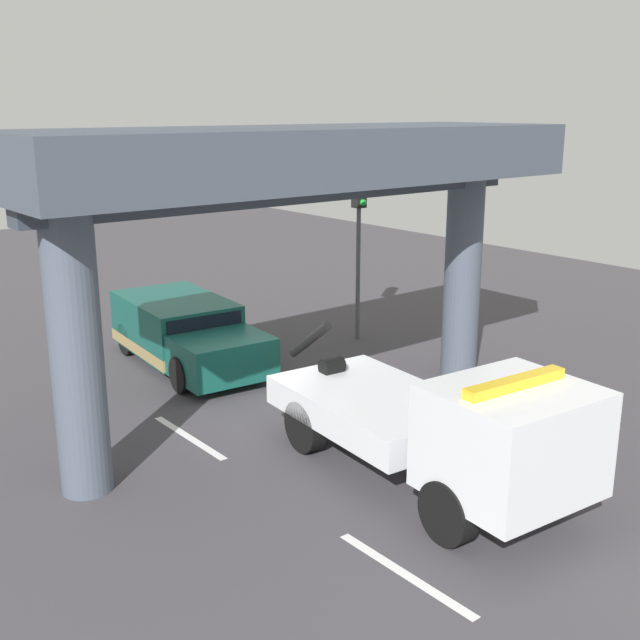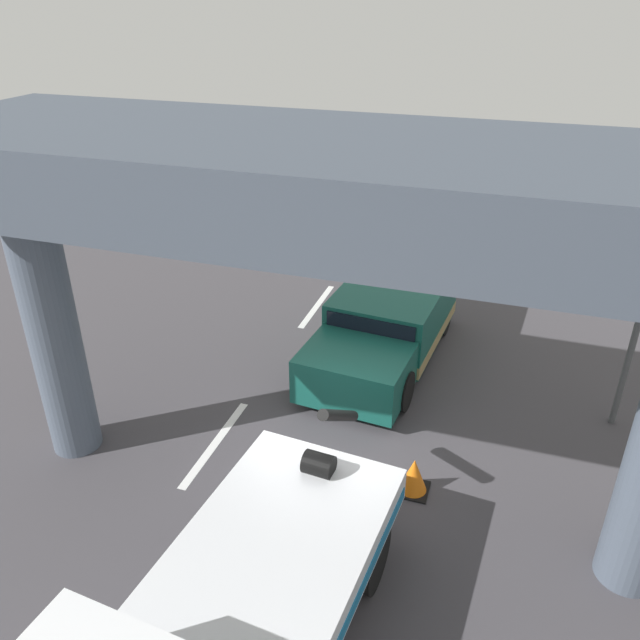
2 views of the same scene
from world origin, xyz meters
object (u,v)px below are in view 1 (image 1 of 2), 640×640
tow_truck_white (446,426)px  towed_van_green (185,334)px  traffic_light_near (359,221)px  traffic_cone_orange (336,383)px

tow_truck_white → towed_van_green: bearing=179.5°
towed_van_green → traffic_light_near: traffic_light_near is taller
tow_truck_white → traffic_cone_orange: size_ratio=11.29×
traffic_cone_orange → towed_van_green: bearing=-160.9°
towed_van_green → traffic_light_near: bearing=76.8°
traffic_cone_orange → traffic_light_near: bearing=132.3°
traffic_light_near → traffic_cone_orange: 5.46m
tow_truck_white → towed_van_green: size_ratio=1.37×
towed_van_green → traffic_cone_orange: size_ratio=8.26×
towed_van_green → traffic_cone_orange: (4.19, 1.45, -0.47)m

